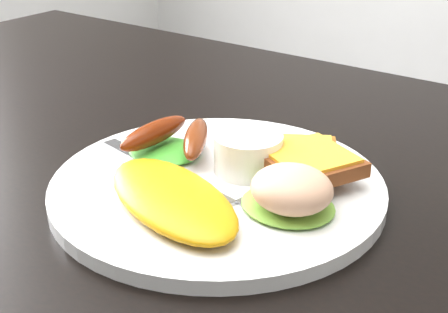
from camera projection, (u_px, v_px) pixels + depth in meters
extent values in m
cube|color=black|center=(138.00, 170.00, 0.64)|extent=(1.20, 0.80, 0.04)
cylinder|color=white|center=(217.00, 187.00, 0.55)|extent=(0.29, 0.29, 0.01)
ellipsoid|color=green|center=(165.00, 151.00, 0.60)|extent=(0.07, 0.07, 0.01)
ellipsoid|color=#5A9D28|center=(288.00, 205.00, 0.50)|extent=(0.09, 0.08, 0.01)
ellipsoid|color=orange|center=(172.00, 198.00, 0.50)|extent=(0.18, 0.13, 0.02)
ellipsoid|color=maroon|center=(154.00, 133.00, 0.60)|extent=(0.02, 0.09, 0.02)
ellipsoid|color=#6E2D0D|center=(196.00, 138.00, 0.58)|extent=(0.06, 0.09, 0.02)
cylinder|color=white|center=(248.00, 154.00, 0.56)|extent=(0.08, 0.08, 0.04)
cube|color=#94561C|center=(298.00, 157.00, 0.58)|extent=(0.10, 0.10, 0.01)
cube|color=brown|center=(309.00, 163.00, 0.54)|extent=(0.10, 0.10, 0.01)
ellipsoid|color=beige|center=(292.00, 189.00, 0.49)|extent=(0.07, 0.07, 0.04)
cube|color=#ADAFB7|center=(164.00, 171.00, 0.56)|extent=(0.18, 0.05, 0.00)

